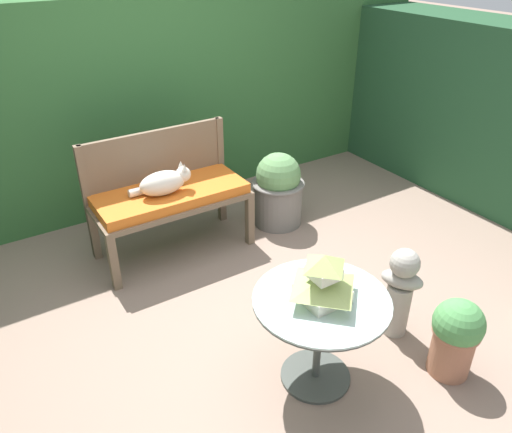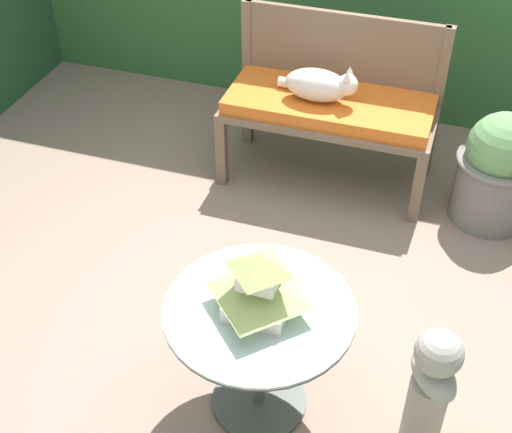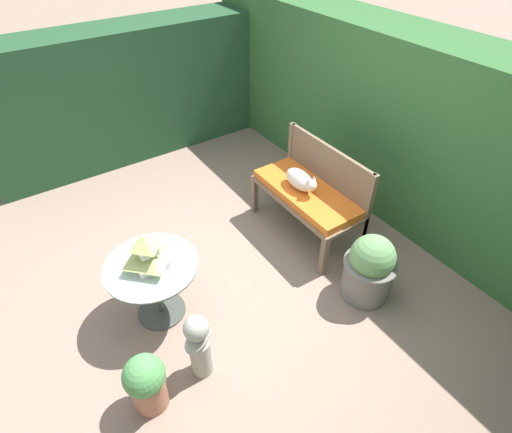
{
  "view_description": "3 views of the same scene",
  "coord_description": "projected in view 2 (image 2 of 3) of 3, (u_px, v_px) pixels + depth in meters",
  "views": [
    {
      "loc": [
        -1.47,
        -2.27,
        2.32
      ],
      "look_at": [
        0.05,
        0.11,
        0.7
      ],
      "focal_mm": 35.0,
      "sensor_mm": 36.0,
      "label": 1
    },
    {
      "loc": [
        0.55,
        -2.49,
        2.63
      ],
      "look_at": [
        -0.29,
        0.07,
        0.41
      ],
      "focal_mm": 50.0,
      "sensor_mm": 36.0,
      "label": 2
    },
    {
      "loc": [
        2.24,
        -1.2,
        2.93
      ],
      "look_at": [
        -0.05,
        0.34,
        0.61
      ],
      "focal_mm": 28.0,
      "sensor_mm": 36.0,
      "label": 3
    }
  ],
  "objects": [
    {
      "name": "ground",
      "position": [
        306.0,
        298.0,
        3.62
      ],
      "size": [
        30.0,
        30.0,
        0.0
      ],
      "primitive_type": "plane",
      "color": "gray"
    },
    {
      "name": "garden_bench",
      "position": [
        329.0,
        110.0,
        4.12
      ],
      "size": [
        1.23,
        0.55,
        0.56
      ],
      "color": "brown",
      "rests_on": "ground"
    },
    {
      "name": "bench_backrest",
      "position": [
        342.0,
        58.0,
        4.17
      ],
      "size": [
        1.23,
        0.06,
        0.97
      ],
      "color": "brown",
      "rests_on": "ground"
    },
    {
      "name": "cat",
      "position": [
        319.0,
        85.0,
        3.99
      ],
      "size": [
        0.48,
        0.21,
        0.22
      ],
      "rotation": [
        0.0,
        0.0,
        -0.01
      ],
      "color": "silver",
      "rests_on": "garden_bench"
    },
    {
      "name": "patio_table",
      "position": [
        259.0,
        330.0,
        2.84
      ],
      "size": [
        0.76,
        0.76,
        0.6
      ],
      "color": "#424742",
      "rests_on": "ground"
    },
    {
      "name": "pagoda_birdhouse",
      "position": [
        260.0,
        286.0,
        2.68
      ],
      "size": [
        0.32,
        0.32,
        0.28
      ],
      "color": "silver",
      "rests_on": "patio_table"
    },
    {
      "name": "garden_bust",
      "position": [
        431.0,
        386.0,
        2.78
      ],
      "size": [
        0.27,
        0.3,
        0.64
      ],
      "rotation": [
        0.0,
        0.0,
        -1.03
      ],
      "color": "#A39E93",
      "rests_on": "ground"
    },
    {
      "name": "potted_plant_bench_left",
      "position": [
        497.0,
        170.0,
        3.93
      ],
      "size": [
        0.47,
        0.47,
        0.67
      ],
      "color": "slate",
      "rests_on": "ground"
    }
  ]
}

